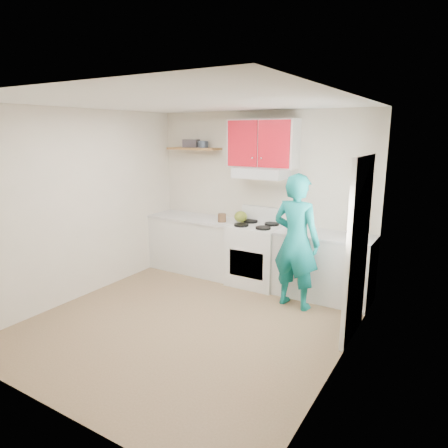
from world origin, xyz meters
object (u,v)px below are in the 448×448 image
Objects in this scene: stove at (256,255)px; person at (296,242)px; tin at (203,144)px; kettle at (241,217)px; crock at (222,218)px.

stove is 1.02m from person.
tin reaches higher than person.
person reaches higher than kettle.
stove is at bearing -22.52° from person.
kettle reaches higher than crock.
person is at bearing -29.63° from stove.
person reaches higher than stove.
person is at bearing -18.87° from tin.
tin reaches higher than kettle.
stove is at bearing -3.44° from kettle.
stove is at bearing -9.82° from tin.
tin is at bearing 170.18° from stove.
tin is at bearing -177.42° from kettle.
crock is 1.43m from person.
kettle is at bearing -18.47° from person.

